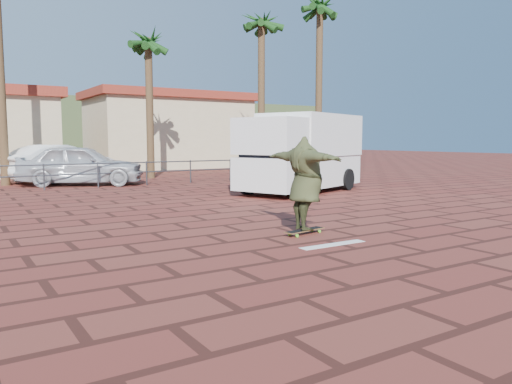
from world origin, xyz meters
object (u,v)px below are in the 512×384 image
campervan (302,151)px  longboard (305,230)px  car_silver (81,165)px  car_white (60,163)px  skateboarder (305,183)px

campervan → longboard: bearing=-148.9°
campervan → car_silver: (-6.14, 6.97, -0.63)m
longboard → campervan: 8.37m
campervan → car_silver: bearing=109.5°
longboard → car_white: (-1.53, 16.08, 0.75)m
skateboarder → car_white: size_ratio=0.46×
longboard → car_white: car_white is taller
longboard → campervan: size_ratio=0.17×
longboard → car_silver: 13.63m
car_silver → longboard: bearing=-150.6°
campervan → car_white: bearing=102.5°
campervan → skateboarder: bearing=-148.9°
skateboarder → campervan: 8.26m
car_silver → car_white: bearing=32.6°
car_silver → campervan: bearing=-114.1°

